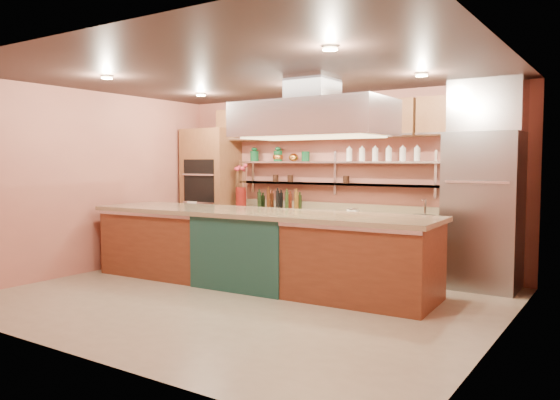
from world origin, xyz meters
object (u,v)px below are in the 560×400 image
Objects in this scene: copper_kettle at (294,157)px; refrigerator at (483,211)px; flower_vase at (241,197)px; island at (256,248)px; kitchen_scale at (353,210)px; green_canister at (306,156)px.

refrigerator is at bearing -4.20° from copper_kettle.
flower_vase is (-4.08, 0.01, 0.05)m from refrigerator.
copper_kettle reaches higher than flower_vase.
kitchen_scale is (0.74, 1.53, 0.46)m from island.
refrigerator is 3.23m from copper_kettle.
kitchen_scale is 1.30m from green_canister.
green_canister is at bearing 175.47° from refrigerator.
kitchen_scale is at bearing -12.69° from green_canister.
green_canister is (1.18, 0.22, 0.70)m from flower_vase.
island is at bearing -123.09° from kitchen_scale.
refrigerator is at bearing -0.14° from flower_vase.
refrigerator is at bearing -7.50° from kitchen_scale.
island is (-2.66, -1.52, -0.53)m from refrigerator.
island is 2.18m from green_canister.
green_canister is at bearing 10.54° from flower_vase.
refrigerator reaches higher than island.
flower_vase is at bearing -166.94° from copper_kettle.
refrigerator is 12.96× the size of green_canister.
green_canister reaches higher than flower_vase.
green_canister is (-0.24, 1.75, 1.28)m from island.
island is at bearing -47.06° from flower_vase.
flower_vase is at bearing -169.46° from green_canister.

